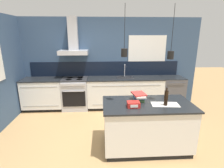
% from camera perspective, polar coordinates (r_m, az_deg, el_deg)
% --- Properties ---
extents(ground_plane, '(16.00, 16.00, 0.00)m').
position_cam_1_polar(ground_plane, '(3.85, -1.32, -17.55)').
color(ground_plane, tan).
rests_on(ground_plane, ground).
extents(wall_back, '(5.60, 2.36, 2.60)m').
position_cam_1_polar(wall_back, '(5.27, -2.77, 7.49)').
color(wall_back, '#354C6B').
rests_on(wall_back, ground_plane).
extents(counter_run_left, '(1.12, 0.64, 0.91)m').
position_cam_1_polar(counter_run_left, '(5.45, -21.43, -3.00)').
color(counter_run_left, black).
rests_on(counter_run_left, ground_plane).
extents(counter_run_sink, '(2.20, 0.64, 1.28)m').
position_cam_1_polar(counter_run_sink, '(5.22, 4.25, -2.71)').
color(counter_run_sink, black).
rests_on(counter_run_sink, ground_plane).
extents(oven_range, '(0.73, 0.66, 0.91)m').
position_cam_1_polar(oven_range, '(5.23, -11.82, -3.05)').
color(oven_range, '#B5B5BA').
rests_on(oven_range, ground_plane).
extents(dishwasher, '(0.64, 0.65, 0.91)m').
position_cam_1_polar(dishwasher, '(5.58, 18.80, -2.38)').
color(dishwasher, '#4C4C51').
rests_on(dishwasher, ground_plane).
extents(kitchen_island, '(1.64, 0.89, 0.91)m').
position_cam_1_polar(kitchen_island, '(3.46, 11.17, -13.12)').
color(kitchen_island, black).
rests_on(kitchen_island, ground_plane).
extents(bottle_on_island, '(0.07, 0.07, 0.34)m').
position_cam_1_polar(bottle_on_island, '(3.20, 17.24, -4.35)').
color(bottle_on_island, black).
rests_on(bottle_on_island, kitchen_island).
extents(book_stack, '(0.28, 0.35, 0.14)m').
position_cam_1_polar(book_stack, '(3.37, 8.81, -4.03)').
color(book_stack, '#4C7F4C').
rests_on(book_stack, kitchen_island).
extents(red_supply_box, '(0.22, 0.16, 0.10)m').
position_cam_1_polar(red_supply_box, '(3.05, 7.01, -6.64)').
color(red_supply_box, red).
rests_on(red_supply_box, kitchen_island).
extents(paper_pile, '(0.50, 0.29, 0.01)m').
position_cam_1_polar(paper_pile, '(3.28, 16.95, -6.41)').
color(paper_pile, silver).
rests_on(paper_pile, kitchen_island).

